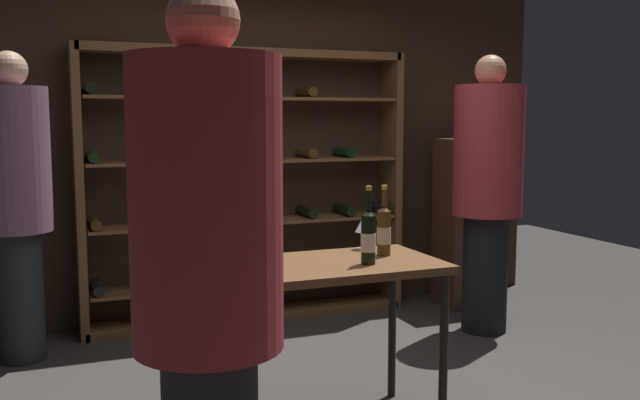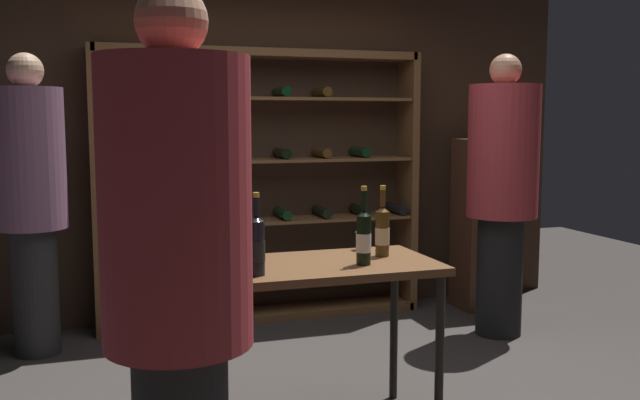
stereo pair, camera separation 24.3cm
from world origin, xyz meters
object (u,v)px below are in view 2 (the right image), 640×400
object	(u,v)px
wine_bottle_amber_reserve	(257,245)
wine_bottle_black_capsule	(382,231)
wine_rack	(260,188)
person_guest_khaki	(178,270)
wine_glass_stemmed_left	(363,227)
wine_glass_stemmed_center	(213,244)
tasting_table	(304,282)
person_bystander_red_print	(502,183)
wine_bottle_red_label	(364,237)
display_cabinet	(484,224)
person_guest_plum_blouse	(31,191)

from	to	relation	value
wine_bottle_amber_reserve	wine_bottle_black_capsule	distance (m)	0.75
wine_rack	person_guest_khaki	xyz separation A→B (m)	(-1.00, -3.06, 0.06)
wine_glass_stemmed_left	wine_glass_stemmed_center	world-z (taller)	wine_glass_stemmed_left
tasting_table	person_bystander_red_print	distance (m)	2.17
wine_bottle_amber_reserve	wine_glass_stemmed_center	distance (m)	0.33
tasting_table	wine_bottle_black_capsule	bearing A→B (deg)	7.62
wine_glass_stemmed_left	wine_glass_stemmed_center	bearing A→B (deg)	-170.66
wine_glass_stemmed_center	person_guest_khaki	bearing A→B (deg)	-105.07
tasting_table	wine_glass_stemmed_left	world-z (taller)	wine_glass_stemmed_left
wine_rack	wine_bottle_black_capsule	size ratio (longest dim) A/B	6.90
wine_bottle_black_capsule	tasting_table	bearing A→B (deg)	-172.38
wine_bottle_red_label	wine_bottle_black_capsule	world-z (taller)	wine_bottle_red_label
display_cabinet	wine_bottle_amber_reserve	size ratio (longest dim) A/B	3.71
wine_bottle_red_label	wine_glass_stemmed_left	xyz separation A→B (m)	(0.14, 0.37, -0.01)
wine_rack	wine_bottle_black_capsule	bearing A→B (deg)	-85.23
person_guest_khaki	wine_glass_stemmed_left	bearing A→B (deg)	61.13
wine_rack	tasting_table	xyz separation A→B (m)	(-0.27, -2.06, -0.26)
display_cabinet	wine_bottle_black_capsule	xyz separation A→B (m)	(-1.67, -1.76, 0.29)
wine_bottle_red_label	person_bystander_red_print	bearing A→B (deg)	38.48
tasting_table	wine_bottle_red_label	size ratio (longest dim) A/B	3.43
person_guest_khaki	wine_bottle_red_label	world-z (taller)	person_guest_khaki
person_guest_plum_blouse	wine_bottle_amber_reserve	bearing A→B (deg)	-15.47
tasting_table	display_cabinet	bearing A→B (deg)	40.84
wine_bottle_amber_reserve	person_guest_khaki	bearing A→B (deg)	-118.44
display_cabinet	wine_bottle_amber_reserve	world-z (taller)	display_cabinet
person_guest_khaki	wine_bottle_black_capsule	bearing A→B (deg)	55.50
tasting_table	person_guest_khaki	xyz separation A→B (m)	(-0.72, -1.00, 0.31)
wine_glass_stemmed_center	wine_bottle_black_capsule	bearing A→B (deg)	-4.00
wine_rack	wine_glass_stemmed_left	size ratio (longest dim) A/B	15.16
wine_bottle_red_label	wine_bottle_black_capsule	xyz separation A→B (m)	(0.17, 0.17, -0.00)
display_cabinet	tasting_table	bearing A→B (deg)	-139.16
wine_rack	wine_glass_stemmed_left	bearing A→B (deg)	-85.69
tasting_table	person_guest_plum_blouse	xyz separation A→B (m)	(-1.35, 1.71, 0.32)
wine_bottle_red_label	wine_glass_stemmed_center	distance (m)	0.73
wine_glass_stemmed_center	tasting_table	bearing A→B (deg)	-15.83
tasting_table	wine_bottle_red_label	distance (m)	0.37
wine_glass_stemmed_left	person_guest_plum_blouse	bearing A→B (deg)	140.38
wine_rack	wine_bottle_black_capsule	world-z (taller)	wine_rack
person_guest_khaki	wine_bottle_amber_reserve	world-z (taller)	person_guest_khaki
display_cabinet	wine_glass_stemmed_left	size ratio (longest dim) A/B	8.41
wine_rack	wine_glass_stemmed_left	distance (m)	1.81
person_bystander_red_print	wine_bottle_black_capsule	xyz separation A→B (m)	(-1.38, -1.07, -0.12)
person_guest_khaki	wine_rack	bearing A→B (deg)	85.09
person_guest_khaki	wine_glass_stemmed_left	distance (m)	1.70
wine_bottle_red_label	wine_glass_stemmed_center	world-z (taller)	wine_bottle_red_label
wine_rack	wine_bottle_amber_reserve	size ratio (longest dim) A/B	6.69
display_cabinet	person_bystander_red_print	bearing A→B (deg)	-112.24
person_guest_khaki	tasting_table	bearing A→B (deg)	67.35
wine_bottle_black_capsule	wine_glass_stemmed_left	xyz separation A→B (m)	(-0.03, 0.20, -0.01)
wine_bottle_black_capsule	wine_glass_stemmed_center	distance (m)	0.86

